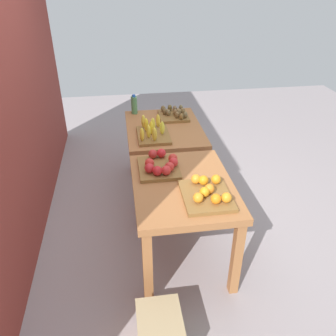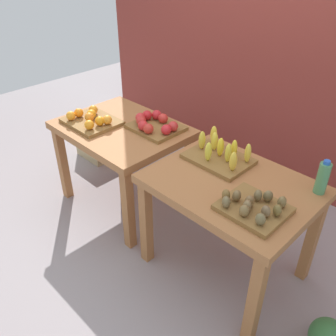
% 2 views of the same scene
% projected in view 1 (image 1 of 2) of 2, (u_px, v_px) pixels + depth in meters
% --- Properties ---
extents(ground_plane, '(8.00, 8.00, 0.00)m').
position_uv_depth(ground_plane, '(172.00, 216.00, 3.62)').
color(ground_plane, gray).
extents(back_wall, '(4.40, 0.12, 3.00)m').
position_uv_depth(back_wall, '(2.00, 81.00, 2.68)').
color(back_wall, maroon).
rests_on(back_wall, ground_plane).
extents(display_table_left, '(1.04, 0.80, 0.77)m').
position_uv_depth(display_table_left, '(183.00, 195.00, 2.81)').
color(display_table_left, '#A4683A').
rests_on(display_table_left, ground_plane).
extents(display_table_right, '(1.04, 0.80, 0.77)m').
position_uv_depth(display_table_right, '(164.00, 136.00, 3.76)').
color(display_table_right, '#A4683A').
rests_on(display_table_right, ground_plane).
extents(orange_bin, '(0.44, 0.36, 0.11)m').
position_uv_depth(orange_bin, '(207.00, 193.00, 2.57)').
color(orange_bin, brown).
rests_on(orange_bin, display_table_left).
extents(apple_bin, '(0.41, 0.36, 0.11)m').
position_uv_depth(apple_bin, '(160.00, 165.00, 2.91)').
color(apple_bin, brown).
rests_on(apple_bin, display_table_left).
extents(banana_crate, '(0.44, 0.32, 0.17)m').
position_uv_depth(banana_crate, '(152.00, 132.00, 3.47)').
color(banana_crate, brown).
rests_on(banana_crate, display_table_right).
extents(kiwi_bin, '(0.37, 0.32, 0.10)m').
position_uv_depth(kiwi_bin, '(174.00, 114.00, 3.92)').
color(kiwi_bin, brown).
rests_on(kiwi_bin, display_table_right).
extents(water_bottle, '(0.07, 0.07, 0.23)m').
position_uv_depth(water_bottle, '(134.00, 105.00, 3.98)').
color(water_bottle, '#4C8C59').
rests_on(water_bottle, display_table_right).
extents(watermelon_pile, '(0.61, 0.68, 0.26)m').
position_uv_depth(watermelon_pile, '(173.00, 141.00, 4.87)').
color(watermelon_pile, '#25732E').
rests_on(watermelon_pile, ground_plane).
extents(cardboard_produce_box, '(0.40, 0.30, 0.30)m').
position_uv_depth(cardboard_produce_box, '(160.00, 335.00, 2.30)').
color(cardboard_produce_box, tan).
rests_on(cardboard_produce_box, ground_plane).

